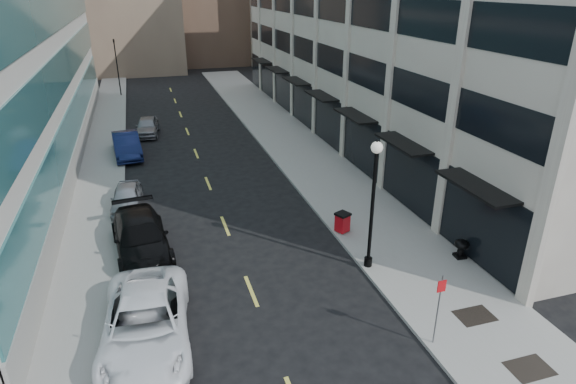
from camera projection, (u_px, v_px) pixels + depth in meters
sidewalk_right at (320, 170)px, 32.17m from camera, size 5.00×80.00×0.15m
sidewalk_left at (98, 195)px, 28.41m from camera, size 3.00×80.00×0.15m
building_right at (406, 19)px, 37.26m from camera, size 15.30×46.50×18.25m
grate_mid at (530, 368)px, 15.52m from camera, size 1.40×1.00×0.01m
grate_far at (475, 316)px, 17.97m from camera, size 1.40×1.00×0.01m
road_centerline at (216, 203)px, 27.56m from camera, size 0.15×68.20×0.01m
traffic_signal at (114, 43)px, 50.95m from camera, size 0.66×0.66×6.98m
car_white_van at (146, 323)px, 16.46m from camera, size 3.38×6.53×1.76m
car_black_pickup at (141, 237)px, 22.11m from camera, size 2.93×6.04×1.69m
car_silver_sedan at (127, 197)px, 26.59m from camera, size 1.88×4.04×1.34m
car_blue_sedan at (127, 145)px, 34.61m from camera, size 2.21×5.25×1.69m
car_grey_sedan at (147, 126)px, 39.52m from camera, size 2.22×4.49×1.47m
trash_bin at (342, 222)px, 23.84m from camera, size 0.83×0.83×1.02m
lamppost at (373, 194)px, 19.80m from camera, size 0.49×0.49×5.83m
sign_post at (439, 301)px, 15.96m from camera, size 0.32×0.06×2.73m
urn_planter at (461, 247)px, 21.60m from camera, size 0.64×0.64×0.89m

